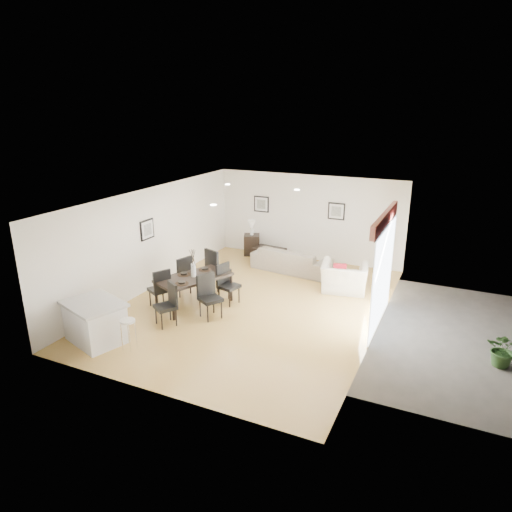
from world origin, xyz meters
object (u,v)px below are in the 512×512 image
at_px(kitchen_island, 95,322).
at_px(armchair, 344,277).
at_px(dining_chair_wnear, 161,287).
at_px(dining_chair_enear, 208,293).
at_px(dining_chair_foot, 215,267).
at_px(bar_stool, 128,324).
at_px(coffee_table, 269,254).
at_px(dining_table, 194,279).
at_px(dining_chair_wfar, 182,274).
at_px(sofa, 292,260).
at_px(dining_chair_efar, 226,281).
at_px(side_table, 252,245).
at_px(dining_chair_head, 169,302).

bearing_deg(kitchen_island, armchair, 68.51).
height_order(dining_chair_wnear, dining_chair_enear, dining_chair_enear).
distance_m(dining_chair_foot, bar_stool, 3.52).
relative_size(coffee_table, kitchen_island, 0.66).
xyz_separation_m(armchair, kitchen_island, (-4.01, -4.85, 0.06)).
height_order(dining_table, dining_chair_wnear, dining_chair_wnear).
bearing_deg(dining_chair_wfar, dining_table, 72.90).
xyz_separation_m(sofa, dining_chair_efar, (-0.66, -2.86, 0.22)).
relative_size(dining_chair_foot, side_table, 1.68).
distance_m(dining_chair_head, bar_stool, 1.29).
bearing_deg(dining_table, dining_chair_foot, 115.61).
bearing_deg(coffee_table, dining_chair_enear, -79.19).
bearing_deg(armchair, sofa, -36.23).
xyz_separation_m(side_table, bar_stool, (0.43, -6.66, 0.23)).
bearing_deg(dining_chair_foot, bar_stool, 110.25).
distance_m(sofa, dining_chair_wfar, 3.49).
relative_size(sofa, dining_chair_efar, 2.35).
relative_size(dining_chair_efar, dining_chair_foot, 0.89).
bearing_deg(armchair, dining_chair_efar, 28.18).
xyz_separation_m(sofa, armchair, (1.83, -0.90, 0.04)).
bearing_deg(dining_chair_foot, armchair, -137.06).
relative_size(dining_table, kitchen_island, 1.36).
bearing_deg(dining_chair_enear, coffee_table, 34.88).
bearing_deg(side_table, kitchen_island, -93.70).
height_order(sofa, coffee_table, sofa).
distance_m(armchair, bar_stool, 5.78).
bearing_deg(dining_chair_wnear, dining_chair_foot, -173.48).
distance_m(dining_chair_wnear, dining_chair_head, 0.94).
bearing_deg(bar_stool, dining_chair_wnear, 107.73).
xyz_separation_m(kitchen_island, bar_stool, (0.86, 0.00, 0.12)).
distance_m(sofa, bar_stool, 5.89).
height_order(armchair, dining_chair_wnear, dining_chair_wnear).
bearing_deg(kitchen_island, dining_chair_head, 72.13).
distance_m(dining_chair_wfar, bar_stool, 2.90).
height_order(dining_chair_efar, side_table, dining_chair_efar).
xyz_separation_m(side_table, kitchen_island, (-0.43, -6.66, 0.10)).
xyz_separation_m(sofa, dining_chair_head, (-1.25, -4.45, 0.20)).
distance_m(dining_chair_wnear, side_table, 4.75).
xyz_separation_m(dining_chair_wfar, dining_chair_head, (0.68, -1.55, -0.04)).
height_order(armchair, bar_stool, armchair).
bearing_deg(armchair, dining_chair_foot, 12.66).
bearing_deg(bar_stool, dining_chair_wfar, 102.04).
bearing_deg(coffee_table, dining_chair_wnear, -95.61).
relative_size(dining_chair_foot, bar_stool, 1.72).
distance_m(armchair, dining_table, 3.96).
distance_m(dining_chair_enear, bar_stool, 2.12).
height_order(armchair, dining_table, armchair).
relative_size(armchair, dining_chair_head, 1.21).
distance_m(dining_chair_wfar, dining_chair_efar, 1.27).
xyz_separation_m(dining_chair_wfar, coffee_table, (0.92, 3.55, -0.39)).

